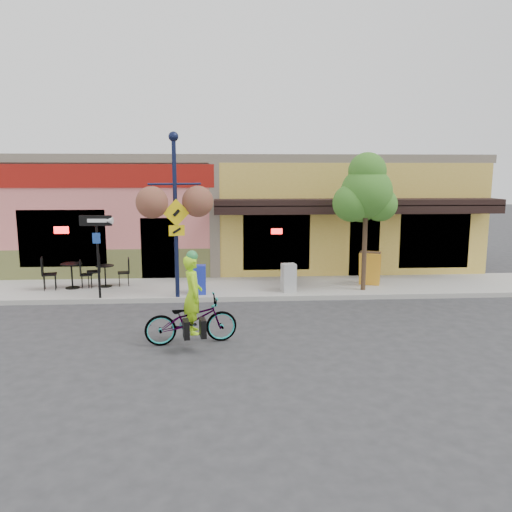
{
  "coord_description": "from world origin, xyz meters",
  "views": [
    {
      "loc": [
        -0.65,
        -14.18,
        3.88
      ],
      "look_at": [
        0.28,
        0.5,
        1.4
      ],
      "focal_mm": 35.0,
      "sensor_mm": 36.0,
      "label": 1
    }
  ],
  "objects_px": {
    "newspaper_box_grey": "(289,278)",
    "one_way_sign": "(98,257)",
    "cyclist_rider": "(193,305)",
    "building": "(239,210)",
    "bicycle": "(191,320)",
    "lamp_post": "(176,216)",
    "street_tree": "(365,221)",
    "newspaper_box_blue": "(199,280)"
  },
  "relations": [
    {
      "from": "newspaper_box_grey",
      "to": "one_way_sign",
      "type": "bearing_deg",
      "value": 173.24
    },
    {
      "from": "one_way_sign",
      "to": "cyclist_rider",
      "type": "bearing_deg",
      "value": -47.89
    },
    {
      "from": "building",
      "to": "bicycle",
      "type": "height_order",
      "value": "building"
    },
    {
      "from": "building",
      "to": "cyclist_rider",
      "type": "bearing_deg",
      "value": -97.44
    },
    {
      "from": "one_way_sign",
      "to": "newspaper_box_grey",
      "type": "height_order",
      "value": "one_way_sign"
    },
    {
      "from": "cyclist_rider",
      "to": "newspaper_box_grey",
      "type": "relative_size",
      "value": 2.02
    },
    {
      "from": "lamp_post",
      "to": "street_tree",
      "type": "height_order",
      "value": "lamp_post"
    },
    {
      "from": "building",
      "to": "newspaper_box_grey",
      "type": "distance_m",
      "value": 6.74
    },
    {
      "from": "building",
      "to": "bicycle",
      "type": "bearing_deg",
      "value": -97.7
    },
    {
      "from": "building",
      "to": "newspaper_box_blue",
      "type": "relative_size",
      "value": 20.25
    },
    {
      "from": "lamp_post",
      "to": "newspaper_box_blue",
      "type": "distance_m",
      "value": 2.12
    },
    {
      "from": "cyclist_rider",
      "to": "lamp_post",
      "type": "distance_m",
      "value": 4.21
    },
    {
      "from": "cyclist_rider",
      "to": "lamp_post",
      "type": "xyz_separation_m",
      "value": [
        -0.71,
        3.79,
        1.7
      ]
    },
    {
      "from": "one_way_sign",
      "to": "street_tree",
      "type": "xyz_separation_m",
      "value": [
        8.18,
        0.54,
        0.95
      ]
    },
    {
      "from": "building",
      "to": "newspaper_box_grey",
      "type": "xyz_separation_m",
      "value": [
        1.35,
        -6.39,
        -1.66
      ]
    },
    {
      "from": "one_way_sign",
      "to": "newspaper_box_grey",
      "type": "relative_size",
      "value": 2.8
    },
    {
      "from": "lamp_post",
      "to": "one_way_sign",
      "type": "bearing_deg",
      "value": 163.72
    },
    {
      "from": "building",
      "to": "lamp_post",
      "type": "xyz_separation_m",
      "value": [
        -2.1,
        -6.85,
        0.35
      ]
    },
    {
      "from": "newspaper_box_blue",
      "to": "building",
      "type": "bearing_deg",
      "value": 75.69
    },
    {
      "from": "building",
      "to": "newspaper_box_grey",
      "type": "bearing_deg",
      "value": -78.11
    },
    {
      "from": "newspaper_box_grey",
      "to": "lamp_post",
      "type": "bearing_deg",
      "value": 176.25
    },
    {
      "from": "bicycle",
      "to": "newspaper_box_grey",
      "type": "bearing_deg",
      "value": -43.33
    },
    {
      "from": "bicycle",
      "to": "street_tree",
      "type": "xyz_separation_m",
      "value": [
        5.21,
        4.33,
        1.8
      ]
    },
    {
      "from": "bicycle",
      "to": "street_tree",
      "type": "bearing_deg",
      "value": -60.32
    },
    {
      "from": "lamp_post",
      "to": "building",
      "type": "bearing_deg",
      "value": 56.71
    },
    {
      "from": "street_tree",
      "to": "newspaper_box_blue",
      "type": "bearing_deg",
      "value": -177.49
    },
    {
      "from": "building",
      "to": "lamp_post",
      "type": "distance_m",
      "value": 7.17
    },
    {
      "from": "cyclist_rider",
      "to": "lamp_post",
      "type": "bearing_deg",
      "value": 0.51
    },
    {
      "from": "cyclist_rider",
      "to": "street_tree",
      "type": "xyz_separation_m",
      "value": [
        5.16,
        4.33,
        1.45
      ]
    },
    {
      "from": "cyclist_rider",
      "to": "one_way_sign",
      "type": "distance_m",
      "value": 4.87
    },
    {
      "from": "building",
      "to": "cyclist_rider",
      "type": "height_order",
      "value": "building"
    },
    {
      "from": "cyclist_rider",
      "to": "lamp_post",
      "type": "height_order",
      "value": "lamp_post"
    },
    {
      "from": "cyclist_rider",
      "to": "street_tree",
      "type": "bearing_deg",
      "value": -60.04
    },
    {
      "from": "lamp_post",
      "to": "newspaper_box_blue",
      "type": "height_order",
      "value": "lamp_post"
    },
    {
      "from": "cyclist_rider",
      "to": "newspaper_box_grey",
      "type": "bearing_deg",
      "value": -42.86
    },
    {
      "from": "lamp_post",
      "to": "newspaper_box_blue",
      "type": "relative_size",
      "value": 5.45
    },
    {
      "from": "one_way_sign",
      "to": "bicycle",
      "type": "bearing_deg",
      "value": -48.36
    },
    {
      "from": "lamp_post",
      "to": "newspaper_box_grey",
      "type": "height_order",
      "value": "lamp_post"
    },
    {
      "from": "bicycle",
      "to": "one_way_sign",
      "type": "relative_size",
      "value": 0.84
    },
    {
      "from": "building",
      "to": "newspaper_box_blue",
      "type": "height_order",
      "value": "building"
    },
    {
      "from": "building",
      "to": "newspaper_box_blue",
      "type": "bearing_deg",
      "value": -102.52
    },
    {
      "from": "lamp_post",
      "to": "newspaper_box_blue",
      "type": "xyz_separation_m",
      "value": [
        0.64,
        0.31,
        -2.0
      ]
    }
  ]
}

